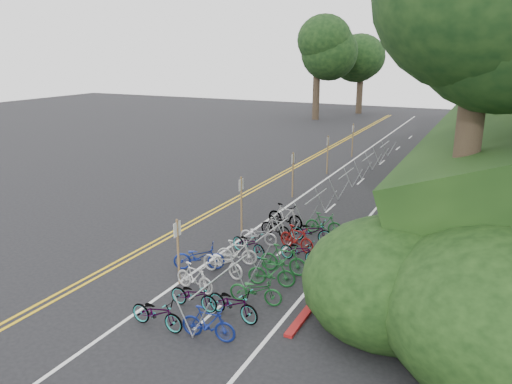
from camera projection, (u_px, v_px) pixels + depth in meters
ground at (163, 272)px, 18.02m from camera, size 120.00×120.00×0.00m
road_markings at (286, 201)px, 26.49m from camera, size 7.47×80.00×0.01m
red_curb at (390, 203)px, 25.99m from camera, size 0.25×28.00×0.10m
bike_rack_front at (221, 285)px, 15.03m from camera, size 1.18×3.41×1.25m
bike_racks_rest at (346, 179)px, 27.77m from camera, size 1.14×23.00×1.17m
signpost_near at (178, 247)px, 16.81m from camera, size 0.08×0.40×2.33m
signposts_rest at (312, 161)px, 29.49m from camera, size 0.08×18.40×2.50m
bike_front at (199, 257)px, 18.16m from camera, size 1.42×1.97×0.98m
bike_valet at (257, 258)px, 18.05m from camera, size 3.10×11.30×1.10m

